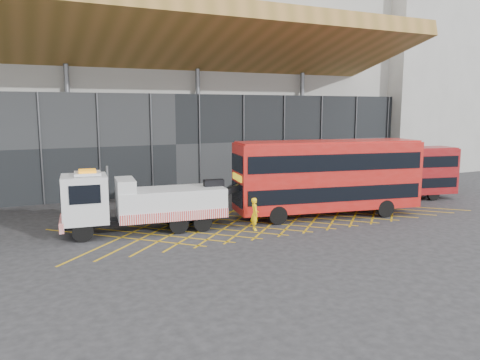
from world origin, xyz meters
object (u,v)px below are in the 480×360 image
bus_towed (328,175)px  worker (255,214)px  recovery_truck (140,202)px  bus_second (394,171)px

bus_towed → worker: (-5.76, -1.06, -1.76)m
bus_towed → recovery_truck: bearing=-176.0°
bus_second → recovery_truck: bearing=-164.3°
bus_second → bus_towed: bearing=-150.4°
bus_second → worker: 14.04m
bus_towed → bus_second: bearing=27.4°
bus_second → worker: size_ratio=5.33×
recovery_truck → bus_second: bus_second is taller
worker → recovery_truck: bearing=82.8°
recovery_truck → bus_second: (19.53, 1.06, 0.49)m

